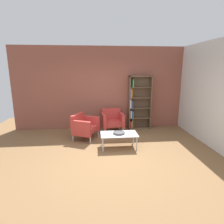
# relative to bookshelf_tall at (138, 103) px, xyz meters

# --- Properties ---
(ground_plane) EXTENTS (8.32, 8.32, 0.00)m
(ground_plane) POSITION_rel_bookshelf_tall_xyz_m (-1.17, -2.25, -0.93)
(ground_plane) COLOR brown
(brick_back_panel) EXTENTS (6.40, 0.12, 2.90)m
(brick_back_panel) POSITION_rel_bookshelf_tall_xyz_m (-1.17, 0.21, 0.52)
(brick_back_panel) COLOR brown
(brick_back_panel) RESTS_ON ground_plane
(plaster_right_partition) EXTENTS (0.12, 5.20, 2.90)m
(plaster_right_partition) POSITION_rel_bookshelf_tall_xyz_m (1.69, -1.65, 0.52)
(plaster_right_partition) COLOR silver
(plaster_right_partition) RESTS_ON ground_plane
(bookshelf_tall) EXTENTS (0.80, 0.30, 1.90)m
(bookshelf_tall) POSITION_rel_bookshelf_tall_xyz_m (0.00, 0.00, 0.00)
(bookshelf_tall) COLOR brown
(bookshelf_tall) RESTS_ON ground_plane
(coffee_table_low) EXTENTS (1.00, 0.56, 0.40)m
(coffee_table_low) POSITION_rel_bookshelf_tall_xyz_m (-0.89, -1.70, -0.56)
(coffee_table_low) COLOR silver
(coffee_table_low) RESTS_ON ground_plane
(decorative_bowl) EXTENTS (0.32, 0.32, 0.05)m
(decorative_bowl) POSITION_rel_bookshelf_tall_xyz_m (-0.89, -1.70, -0.49)
(decorative_bowl) COLOR #4C4C51
(decorative_bowl) RESTS_ON coffee_table_low
(armchair_near_window) EXTENTS (0.78, 0.72, 0.78)m
(armchair_near_window) POSITION_rel_bookshelf_tall_xyz_m (-0.95, -0.33, -0.51)
(armchair_near_window) COLOR #B73833
(armchair_near_window) RESTS_ON ground_plane
(armchair_by_bookshelf) EXTENTS (0.88, 0.91, 0.78)m
(armchair_by_bookshelf) POSITION_rel_bookshelf_tall_xyz_m (-1.88, -0.93, -0.51)
(armchair_by_bookshelf) COLOR #B73833
(armchair_by_bookshelf) RESTS_ON ground_plane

